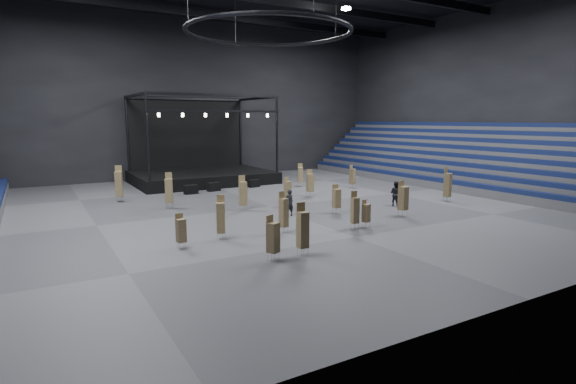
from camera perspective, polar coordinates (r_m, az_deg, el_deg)
floor at (r=34.84m, az=-2.33°, el=-1.88°), size 50.00×50.00×0.00m
wall_back at (r=53.74m, az=-13.07°, el=11.42°), size 50.00×0.20×18.00m
wall_front at (r=18.53m, az=30.54°, el=15.15°), size 50.00×0.20×18.00m
wall_right at (r=50.92m, az=23.89°, el=11.02°), size 0.20×42.00×18.00m
bleachers_right at (r=49.47m, az=21.92°, el=2.77°), size 7.20×40.00×6.40m
stage at (r=49.44m, az=-11.13°, el=2.93°), size 14.00×10.00×9.20m
truss_ring at (r=34.77m, az=-2.47°, el=19.65°), size 12.30×12.30×5.15m
flight_case_left at (r=41.66m, az=-12.23°, el=0.31°), size 1.24×0.63×0.82m
flight_case_mid at (r=42.96m, az=-9.41°, el=0.66°), size 1.34×0.89×0.82m
flight_case_right at (r=45.00m, az=-4.34°, el=1.10°), size 1.23×0.77×0.76m
chair_stack_0 at (r=25.40m, az=-8.53°, el=-3.17°), size 0.61×0.61×2.53m
chair_stack_1 at (r=45.30m, az=1.58°, el=2.25°), size 0.64×0.64×2.33m
chair_stack_2 at (r=24.07m, az=-13.44°, el=-4.71°), size 0.49×0.49×1.88m
chair_stack_3 at (r=36.45m, az=-0.06°, el=0.37°), size 0.52×0.52×2.06m
chair_stack_4 at (r=21.45m, az=-1.93°, el=-5.70°), size 0.64×0.64×2.21m
chair_stack_5 at (r=32.25m, az=14.41°, el=-0.69°), size 0.61×0.61×2.48m
chair_stack_6 at (r=35.11m, az=-14.89°, el=0.23°), size 0.68×0.68×2.73m
chair_stack_7 at (r=44.60m, az=8.17°, el=2.01°), size 0.56×0.56×2.28m
chair_stack_8 at (r=39.14m, az=-20.69°, el=1.02°), size 0.69×0.69×3.00m
chair_stack_9 at (r=32.40m, az=6.18°, el=-0.75°), size 0.53×0.53×2.09m
chair_stack_10 at (r=28.47m, az=9.88°, el=-2.59°), size 0.49×0.49×1.74m
chair_stack_11 at (r=38.94m, az=19.60°, el=0.92°), size 0.63×0.63×2.85m
chair_stack_12 at (r=26.65m, az=-0.57°, el=-2.55°), size 0.52×0.52×2.49m
chair_stack_13 at (r=27.95m, az=8.50°, el=-2.24°), size 0.49×0.49×2.34m
chair_stack_14 at (r=39.22m, az=2.82°, el=1.25°), size 0.64×0.64×2.39m
chair_stack_15 at (r=33.21m, az=-5.75°, el=-0.10°), size 0.54×0.54×2.62m
chair_stack_16 at (r=22.21m, az=1.86°, el=-4.69°), size 0.49×0.49×2.66m
man_center at (r=31.35m, az=0.15°, el=-1.38°), size 0.71×0.49×1.87m
crew_member at (r=35.97m, az=13.50°, el=-0.21°), size 0.94×1.09×1.94m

